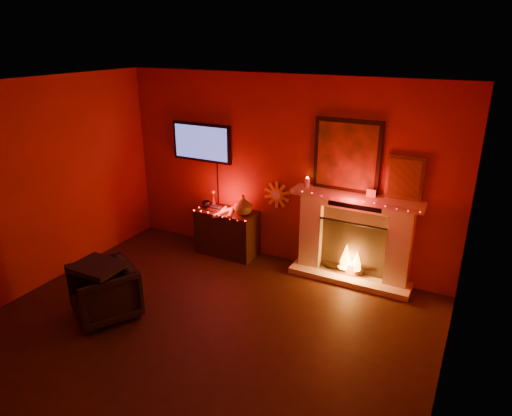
# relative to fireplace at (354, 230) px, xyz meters

# --- Properties ---
(room) EXTENTS (5.00, 5.00, 5.00)m
(room) POSITION_rel_fireplace_xyz_m (-1.14, -2.39, 0.63)
(room) COLOR black
(room) RESTS_ON ground
(floor) EXTENTS (5.00, 5.00, 0.00)m
(floor) POSITION_rel_fireplace_xyz_m (-1.14, -2.39, -0.72)
(floor) COLOR black
(floor) RESTS_ON ground
(fireplace) EXTENTS (1.72, 0.40, 2.18)m
(fireplace) POSITION_rel_fireplace_xyz_m (0.00, 0.00, 0.00)
(fireplace) COLOR beige
(fireplace) RESTS_ON floor
(tv) EXTENTS (1.00, 0.07, 1.24)m
(tv) POSITION_rel_fireplace_xyz_m (-2.44, 0.06, 0.92)
(tv) COLOR black
(tv) RESTS_ON room
(sunburst_clock) EXTENTS (0.40, 0.03, 0.40)m
(sunburst_clock) POSITION_rel_fireplace_xyz_m (-1.19, 0.09, 0.28)
(sunburst_clock) COLOR gold
(sunburst_clock) RESTS_ON room
(console_table) EXTENTS (0.92, 0.57, 0.99)m
(console_table) POSITION_rel_fireplace_xyz_m (-1.90, -0.13, -0.33)
(console_table) COLOR black
(console_table) RESTS_ON floor
(armchair) EXTENTS (0.96, 0.97, 0.65)m
(armchair) POSITION_rel_fireplace_xyz_m (-2.33, -2.26, -0.40)
(armchair) COLOR black
(armchair) RESTS_ON floor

